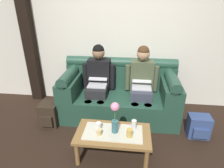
{
  "coord_description": "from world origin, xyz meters",
  "views": [
    {
      "loc": [
        0.21,
        -1.78,
        1.92
      ],
      "look_at": [
        -0.09,
        0.86,
        0.71
      ],
      "focal_mm": 30.65,
      "sensor_mm": 36.0,
      "label": 1
    }
  ],
  "objects_px": {
    "cup_near_right": "(134,125)",
    "backpack_left": "(50,114)",
    "cup_far_center": "(130,133)",
    "coffee_table": "(113,136)",
    "flower_vase": "(115,116)",
    "cup_near_left": "(99,126)",
    "person_left": "(98,79)",
    "backpack_right": "(199,127)",
    "couch": "(119,94)",
    "cup_far_left": "(99,132)",
    "person_right": "(142,81)"
  },
  "relations": [
    {
      "from": "person_right",
      "to": "cup_near_right",
      "type": "height_order",
      "value": "person_right"
    },
    {
      "from": "person_right",
      "to": "cup_far_left",
      "type": "relative_size",
      "value": 15.96
    },
    {
      "from": "cup_near_right",
      "to": "cup_far_left",
      "type": "distance_m",
      "value": 0.45
    },
    {
      "from": "cup_near_left",
      "to": "cup_far_left",
      "type": "distance_m",
      "value": 0.13
    },
    {
      "from": "flower_vase",
      "to": "backpack_right",
      "type": "distance_m",
      "value": 1.38
    },
    {
      "from": "coffee_table",
      "to": "backpack_right",
      "type": "height_order",
      "value": "coffee_table"
    },
    {
      "from": "cup_near_left",
      "to": "backpack_left",
      "type": "distance_m",
      "value": 1.06
    },
    {
      "from": "couch",
      "to": "backpack_right",
      "type": "distance_m",
      "value": 1.34
    },
    {
      "from": "cup_near_right",
      "to": "cup_far_left",
      "type": "bearing_deg",
      "value": -157.63
    },
    {
      "from": "coffee_table",
      "to": "flower_vase",
      "type": "height_order",
      "value": "flower_vase"
    },
    {
      "from": "person_left",
      "to": "flower_vase",
      "type": "bearing_deg",
      "value": -69.09
    },
    {
      "from": "couch",
      "to": "cup_far_left",
      "type": "distance_m",
      "value": 1.11
    },
    {
      "from": "person_left",
      "to": "cup_near_right",
      "type": "bearing_deg",
      "value": -55.95
    },
    {
      "from": "coffee_table",
      "to": "cup_far_left",
      "type": "bearing_deg",
      "value": -155.87
    },
    {
      "from": "couch",
      "to": "cup_near_right",
      "type": "distance_m",
      "value": 0.96
    },
    {
      "from": "coffee_table",
      "to": "cup_far_center",
      "type": "height_order",
      "value": "cup_far_center"
    },
    {
      "from": "backpack_right",
      "to": "person_right",
      "type": "bearing_deg",
      "value": 149.61
    },
    {
      "from": "person_left",
      "to": "person_right",
      "type": "xyz_separation_m",
      "value": [
        0.74,
        0.0,
        -0.0
      ]
    },
    {
      "from": "couch",
      "to": "backpack_left",
      "type": "xyz_separation_m",
      "value": [
        -1.1,
        -0.47,
        -0.19
      ]
    },
    {
      "from": "cup_near_left",
      "to": "cup_near_right",
      "type": "bearing_deg",
      "value": 6.47
    },
    {
      "from": "flower_vase",
      "to": "cup_near_right",
      "type": "relative_size",
      "value": 3.41
    },
    {
      "from": "coffee_table",
      "to": "cup_far_center",
      "type": "bearing_deg",
      "value": -15.6
    },
    {
      "from": "coffee_table",
      "to": "flower_vase",
      "type": "xyz_separation_m",
      "value": [
        0.02,
        0.01,
        0.29
      ]
    },
    {
      "from": "person_left",
      "to": "backpack_right",
      "type": "relative_size",
      "value": 3.55
    },
    {
      "from": "person_right",
      "to": "cup_far_left",
      "type": "distance_m",
      "value": 1.24
    },
    {
      "from": "coffee_table",
      "to": "cup_far_center",
      "type": "relative_size",
      "value": 9.34
    },
    {
      "from": "flower_vase",
      "to": "cup_far_center",
      "type": "xyz_separation_m",
      "value": [
        0.19,
        -0.06,
        -0.18
      ]
    },
    {
      "from": "coffee_table",
      "to": "cup_far_left",
      "type": "relative_size",
      "value": 12.33
    },
    {
      "from": "cup_near_right",
      "to": "backpack_right",
      "type": "height_order",
      "value": "cup_near_right"
    },
    {
      "from": "cup_near_right",
      "to": "coffee_table",
      "type": "bearing_deg",
      "value": -158.76
    },
    {
      "from": "cup_near_right",
      "to": "cup_far_center",
      "type": "relative_size",
      "value": 1.21
    },
    {
      "from": "coffee_table",
      "to": "cup_near_left",
      "type": "bearing_deg",
      "value": 165.62
    },
    {
      "from": "cup_near_left",
      "to": "backpack_left",
      "type": "xyz_separation_m",
      "value": [
        -0.9,
        0.51,
        -0.23
      ]
    },
    {
      "from": "cup_near_right",
      "to": "cup_far_left",
      "type": "xyz_separation_m",
      "value": [
        -0.42,
        -0.17,
        -0.02
      ]
    },
    {
      "from": "cup_far_center",
      "to": "coffee_table",
      "type": "bearing_deg",
      "value": 164.4
    },
    {
      "from": "flower_vase",
      "to": "coffee_table",
      "type": "bearing_deg",
      "value": -162.57
    },
    {
      "from": "cup_far_center",
      "to": "backpack_right",
      "type": "distance_m",
      "value": 1.2
    },
    {
      "from": "person_right",
      "to": "cup_far_left",
      "type": "xyz_separation_m",
      "value": [
        -0.53,
        -1.1,
        -0.24
      ]
    },
    {
      "from": "flower_vase",
      "to": "cup_near_right",
      "type": "xyz_separation_m",
      "value": [
        0.24,
        0.09,
        -0.17
      ]
    },
    {
      "from": "couch",
      "to": "cup_far_center",
      "type": "bearing_deg",
      "value": -79.2
    },
    {
      "from": "person_left",
      "to": "cup_far_left",
      "type": "relative_size",
      "value": 15.96
    },
    {
      "from": "flower_vase",
      "to": "cup_near_left",
      "type": "relative_size",
      "value": 4.71
    },
    {
      "from": "person_left",
      "to": "cup_near_left",
      "type": "distance_m",
      "value": 1.02
    },
    {
      "from": "cup_near_right",
      "to": "cup_far_center",
      "type": "bearing_deg",
      "value": -107.88
    },
    {
      "from": "coffee_table",
      "to": "cup_far_left",
      "type": "distance_m",
      "value": 0.2
    },
    {
      "from": "couch",
      "to": "flower_vase",
      "type": "distance_m",
      "value": 1.05
    },
    {
      "from": "coffee_table",
      "to": "backpack_right",
      "type": "distance_m",
      "value": 1.34
    },
    {
      "from": "cup_near_right",
      "to": "backpack_left",
      "type": "distance_m",
      "value": 1.45
    },
    {
      "from": "cup_far_left",
      "to": "backpack_left",
      "type": "relative_size",
      "value": 0.2
    },
    {
      "from": "cup_far_center",
      "to": "cup_far_left",
      "type": "distance_m",
      "value": 0.37
    }
  ]
}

